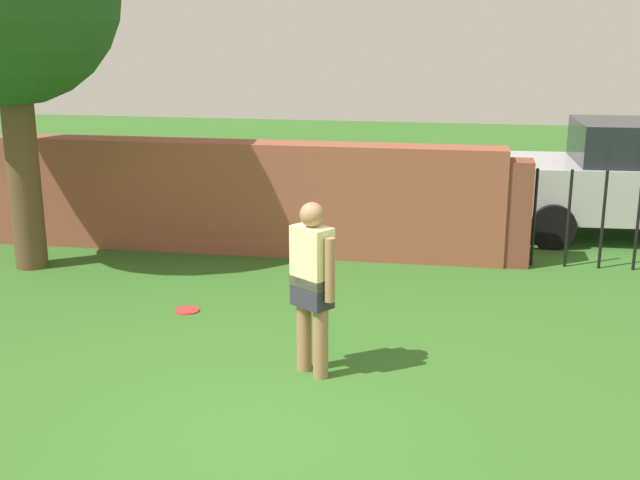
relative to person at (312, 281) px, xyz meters
The scene contains 5 objects.
ground_plane 1.45m from the person, 100.45° to the right, with size 40.00×40.00×0.00m, color #336623.
brick_wall 4.22m from the person, 113.85° to the left, with size 7.18×0.50×1.55m, color brown.
person is the anchor object (origin of this frame).
fence_gate 5.10m from the person, 49.19° to the left, with size 3.14×0.44×1.40m.
frisbee_red 2.35m from the person, 140.44° to the left, with size 0.27×0.27×0.02m, color red.
Camera 1 is at (1.46, -5.72, 3.18)m, focal length 45.82 mm.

